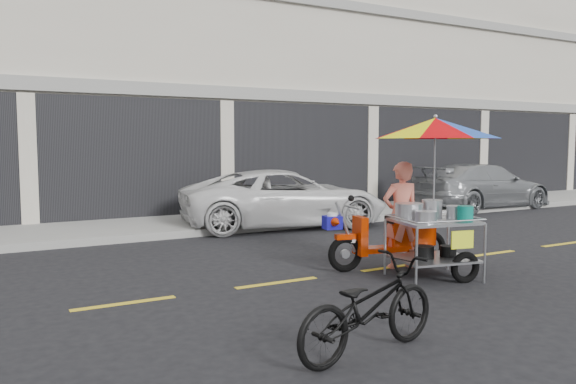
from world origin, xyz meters
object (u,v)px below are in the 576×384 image
food_vendor_rig (421,175)px  white_pickup (284,198)px  silver_pickup (481,186)px  near_bicycle (368,307)px

food_vendor_rig → white_pickup: bearing=95.3°
silver_pickup → near_bicycle: bearing=126.1°
white_pickup → food_vendor_rig: (-0.49, -4.90, 0.78)m
near_bicycle → food_vendor_rig: (2.50, 2.12, 0.99)m
white_pickup → silver_pickup: silver_pickup is taller
white_pickup → near_bicycle: 7.64m
white_pickup → near_bicycle: bearing=167.3°
silver_pickup → food_vendor_rig: food_vendor_rig is taller
silver_pickup → food_vendor_rig: 8.75m
food_vendor_rig → near_bicycle: bearing=-128.7°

